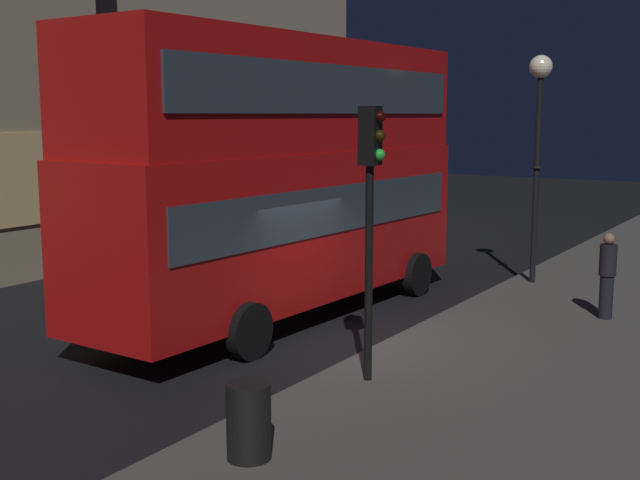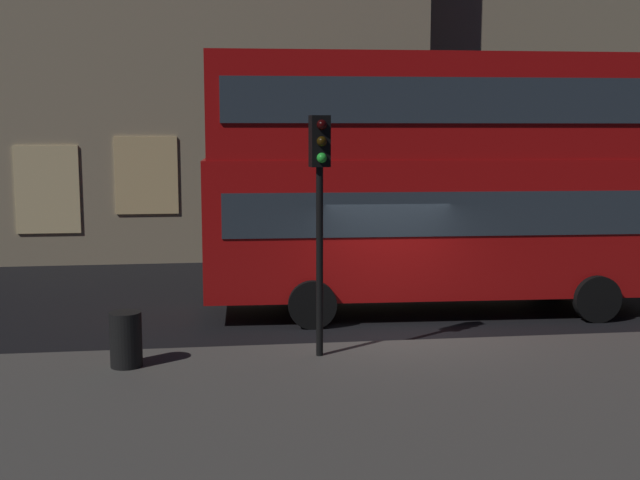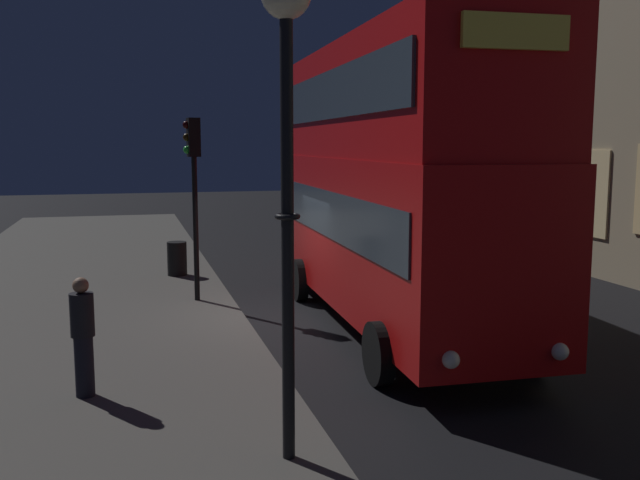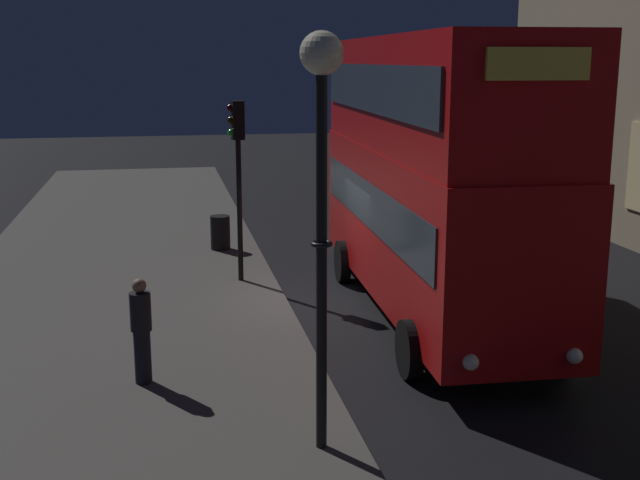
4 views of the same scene
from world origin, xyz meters
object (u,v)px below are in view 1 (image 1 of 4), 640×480
Objects in this scene: traffic_light_near_kerb at (371,186)px; street_lamp at (539,113)px; litter_bin at (249,421)px; double_decker_bus at (284,166)px; pedestrian at (607,275)px.

traffic_light_near_kerb is 8.47m from street_lamp.
traffic_light_near_kerb is 0.77× the size of street_lamp.
litter_bin is (-11.62, -0.43, -3.53)m from street_lamp.
traffic_light_near_kerb is at bearing -178.45° from street_lamp.
double_decker_bus reaches higher than street_lamp.
street_lamp reaches higher than traffic_light_near_kerb.
litter_bin is at bearing 176.83° from traffic_light_near_kerb.
litter_bin is at bearing -177.87° from street_lamp.
street_lamp is 5.86× the size of litter_bin.
traffic_light_near_kerb is at bearing 164.83° from pedestrian.
double_decker_bus reaches higher than traffic_light_near_kerb.
litter_bin is (-6.09, -3.75, -2.50)m from double_decker_bus.
litter_bin is (-3.22, -0.20, -2.48)m from traffic_light_near_kerb.
street_lamp is at bearing 46.02° from pedestrian.
double_decker_bus is 6.53m from street_lamp.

